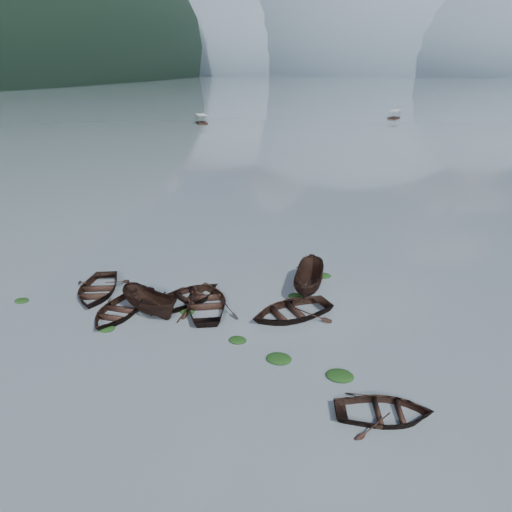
% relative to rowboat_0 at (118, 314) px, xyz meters
% --- Properties ---
extents(ground_plane, '(2400.00, 2400.00, 0.00)m').
position_rel_rowboat_0_xyz_m(ground_plane, '(6.73, -5.89, 0.00)').
color(ground_plane, slate).
extents(haze_mtn_a, '(520.00, 520.00, 280.00)m').
position_rel_rowboat_0_xyz_m(haze_mtn_a, '(-253.27, 894.11, 0.00)').
color(haze_mtn_a, '#475666').
rests_on(haze_mtn_a, ground).
extents(haze_mtn_b, '(520.00, 520.00, 340.00)m').
position_rel_rowboat_0_xyz_m(haze_mtn_b, '(-53.27, 894.11, 0.00)').
color(haze_mtn_b, '#475666').
rests_on(haze_mtn_b, ground).
extents(haze_mtn_c, '(520.00, 520.00, 260.00)m').
position_rel_rowboat_0_xyz_m(haze_mtn_c, '(146.73, 894.11, 0.00)').
color(haze_mtn_c, '#475666').
rests_on(haze_mtn_c, ground).
extents(rowboat_0, '(3.35, 4.63, 0.95)m').
position_rel_rowboat_0_xyz_m(rowboat_0, '(0.00, 0.00, 0.00)').
color(rowboat_0, black).
rests_on(rowboat_0, ground).
extents(rowboat_1, '(5.36, 5.81, 0.98)m').
position_rel_rowboat_0_xyz_m(rowboat_1, '(3.36, 2.61, 0.00)').
color(rowboat_1, black).
rests_on(rowboat_1, ground).
extents(rowboat_2, '(4.68, 3.24, 1.69)m').
position_rel_rowboat_0_xyz_m(rowboat_2, '(1.79, 0.68, 0.00)').
color(rowboat_2, black).
rests_on(rowboat_2, ground).
extents(rowboat_3, '(5.29, 6.09, 1.06)m').
position_rel_rowboat_0_xyz_m(rowboat_3, '(4.72, 2.20, 0.00)').
color(rowboat_3, black).
rests_on(rowboat_3, ground).
extents(rowboat_4, '(4.65, 3.76, 0.85)m').
position_rel_rowboat_0_xyz_m(rowboat_4, '(15.21, -4.63, 0.00)').
color(rowboat_4, black).
rests_on(rowboat_4, ground).
extents(rowboat_6, '(4.92, 5.81, 1.02)m').
position_rel_rowboat_0_xyz_m(rowboat_6, '(-2.71, 2.02, 0.00)').
color(rowboat_6, black).
rests_on(rowboat_6, ground).
extents(rowboat_7, '(6.16, 6.02, 1.04)m').
position_rel_rowboat_0_xyz_m(rowboat_7, '(9.83, 2.53, 0.00)').
color(rowboat_7, black).
rests_on(rowboat_7, ground).
extents(rowboat_8, '(1.92, 4.79, 1.83)m').
position_rel_rowboat_0_xyz_m(rowboat_8, '(10.24, 6.09, 0.00)').
color(rowboat_8, black).
rests_on(rowboat_8, ground).
extents(weed_clump_0, '(0.98, 0.80, 0.21)m').
position_rel_rowboat_0_xyz_m(weed_clump_0, '(0.23, -1.66, 0.00)').
color(weed_clump_0, black).
rests_on(weed_clump_0, ground).
extents(weed_clump_1, '(0.97, 0.78, 0.21)m').
position_rel_rowboat_0_xyz_m(weed_clump_1, '(7.61, -0.85, 0.00)').
color(weed_clump_1, black).
rests_on(weed_clump_1, ground).
extents(weed_clump_2, '(1.29, 1.03, 0.28)m').
position_rel_rowboat_0_xyz_m(weed_clump_2, '(10.12, -1.93, 0.00)').
color(weed_clump_2, black).
rests_on(weed_clump_2, ground).
extents(weed_clump_3, '(0.99, 0.83, 0.22)m').
position_rel_rowboat_0_xyz_m(weed_clump_3, '(9.68, 4.89, 0.00)').
color(weed_clump_3, black).
rests_on(weed_clump_3, ground).
extents(weed_clump_4, '(1.32, 1.04, 0.27)m').
position_rel_rowboat_0_xyz_m(weed_clump_4, '(13.17, -2.49, 0.00)').
color(weed_clump_4, black).
rests_on(weed_clump_4, ground).
extents(weed_clump_5, '(0.91, 0.73, 0.19)m').
position_rel_rowboat_0_xyz_m(weed_clump_5, '(-6.66, -0.16, 0.00)').
color(weed_clump_5, black).
rests_on(weed_clump_5, ground).
extents(weed_clump_6, '(0.86, 0.71, 0.18)m').
position_rel_rowboat_0_xyz_m(weed_clump_6, '(3.82, 1.26, 0.00)').
color(weed_clump_6, black).
rests_on(weed_clump_6, ground).
extents(weed_clump_7, '(1.08, 0.86, 0.24)m').
position_rel_rowboat_0_xyz_m(weed_clump_7, '(10.96, 8.44, 0.00)').
color(weed_clump_7, black).
rests_on(weed_clump_7, ground).
extents(pontoon_left, '(4.83, 5.96, 2.13)m').
position_rel_rowboat_0_xyz_m(pontoon_left, '(-30.97, 91.53, 0.00)').
color(pontoon_left, black).
rests_on(pontoon_left, ground).
extents(pontoon_centre, '(3.55, 5.85, 2.09)m').
position_rel_rowboat_0_xyz_m(pontoon_centre, '(16.27, 117.01, 0.00)').
color(pontoon_centre, black).
rests_on(pontoon_centre, ground).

